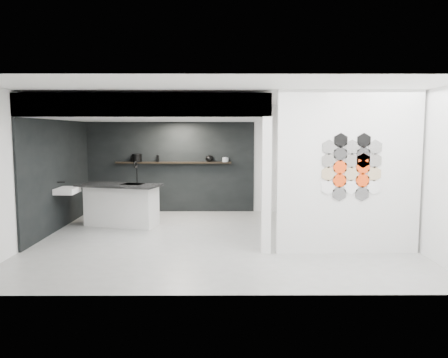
% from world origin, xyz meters
% --- Properties ---
extents(floor, '(7.00, 6.00, 0.01)m').
position_xyz_m(floor, '(0.00, 0.00, -0.01)').
color(floor, gray).
extents(partition_panel, '(2.45, 0.15, 2.80)m').
position_xyz_m(partition_panel, '(2.23, -1.00, 1.40)').
color(partition_panel, silver).
rests_on(partition_panel, floor).
extents(bay_clad_back, '(4.40, 0.04, 2.35)m').
position_xyz_m(bay_clad_back, '(-1.30, 2.97, 1.18)').
color(bay_clad_back, black).
rests_on(bay_clad_back, floor).
extents(bay_clad_left, '(0.04, 4.00, 2.35)m').
position_xyz_m(bay_clad_left, '(-3.47, 1.00, 1.18)').
color(bay_clad_left, black).
rests_on(bay_clad_left, floor).
extents(bulkhead, '(4.40, 4.00, 0.40)m').
position_xyz_m(bulkhead, '(-1.30, 1.00, 2.55)').
color(bulkhead, silver).
rests_on(bulkhead, corner_column).
extents(corner_column, '(0.16, 0.16, 2.35)m').
position_xyz_m(corner_column, '(0.82, -1.00, 1.18)').
color(corner_column, silver).
rests_on(corner_column, floor).
extents(fascia_beam, '(4.40, 0.16, 0.40)m').
position_xyz_m(fascia_beam, '(-1.30, -0.92, 2.55)').
color(fascia_beam, silver).
rests_on(fascia_beam, corner_column).
extents(wall_basin, '(0.40, 0.60, 0.12)m').
position_xyz_m(wall_basin, '(-3.24, 0.80, 0.85)').
color(wall_basin, silver).
rests_on(wall_basin, bay_clad_left).
extents(display_shelf, '(3.00, 0.15, 0.04)m').
position_xyz_m(display_shelf, '(-1.20, 2.87, 1.30)').
color(display_shelf, black).
rests_on(display_shelf, bay_clad_back).
extents(kitchen_island, '(1.93, 1.23, 1.44)m').
position_xyz_m(kitchen_island, '(-2.19, 1.20, 0.49)').
color(kitchen_island, silver).
rests_on(kitchen_island, floor).
extents(stockpot, '(0.29, 0.29, 0.20)m').
position_xyz_m(stockpot, '(-2.14, 2.87, 1.42)').
color(stockpot, black).
rests_on(stockpot, display_shelf).
extents(kettle, '(0.21, 0.21, 0.17)m').
position_xyz_m(kettle, '(-0.26, 2.87, 1.41)').
color(kettle, black).
rests_on(kettle, display_shelf).
extents(glass_bowl, '(0.18, 0.18, 0.11)m').
position_xyz_m(glass_bowl, '(0.15, 2.87, 1.38)').
color(glass_bowl, gray).
rests_on(glass_bowl, display_shelf).
extents(glass_vase, '(0.10, 0.10, 0.12)m').
position_xyz_m(glass_vase, '(0.15, 2.87, 1.38)').
color(glass_vase, gray).
rests_on(glass_vase, display_shelf).
extents(bottle_dark, '(0.09, 0.09, 0.18)m').
position_xyz_m(bottle_dark, '(-1.60, 2.87, 1.41)').
color(bottle_dark, black).
rests_on(bottle_dark, display_shelf).
extents(utensil_cup, '(0.10, 0.10, 0.11)m').
position_xyz_m(utensil_cup, '(-2.27, 2.87, 1.37)').
color(utensil_cup, black).
rests_on(utensil_cup, display_shelf).
extents(hex_tile_cluster, '(1.04, 0.02, 1.16)m').
position_xyz_m(hex_tile_cluster, '(2.26, -1.09, 1.50)').
color(hex_tile_cluster, white).
rests_on(hex_tile_cluster, partition_panel).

